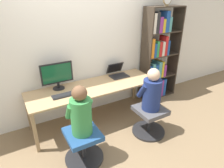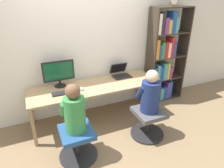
{
  "view_description": "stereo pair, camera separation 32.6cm",
  "coord_description": "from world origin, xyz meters",
  "views": [
    {
      "loc": [
        -1.28,
        -2.53,
        2.22
      ],
      "look_at": [
        0.23,
        0.14,
        0.78
      ],
      "focal_mm": 32.0,
      "sensor_mm": 36.0,
      "label": 1
    },
    {
      "loc": [
        -0.99,
        -2.67,
        2.22
      ],
      "look_at": [
        0.23,
        0.14,
        0.78
      ],
      "focal_mm": 32.0,
      "sensor_mm": 36.0,
      "label": 2
    }
  ],
  "objects": [
    {
      "name": "wall_back",
      "position": [
        0.0,
        0.78,
        1.3
      ],
      "size": [
        10.0,
        0.05,
        2.6
      ],
      "color": "white",
      "rests_on": "ground_plane"
    },
    {
      "name": "ground_plane",
      "position": [
        0.0,
        0.0,
        0.0
      ],
      "size": [
        14.0,
        14.0,
        0.0
      ],
      "primitive_type": "plane",
      "color": "#846B4C"
    },
    {
      "name": "laptop",
      "position": [
        0.61,
        0.57,
        0.75
      ],
      "size": [
        0.34,
        0.34,
        0.23
      ],
      "color": "#2D2D30",
      "rests_on": "desk"
    },
    {
      "name": "person_at_laptop",
      "position": [
        0.64,
        -0.42,
        0.78
      ],
      "size": [
        0.36,
        0.33,
        0.69
      ],
      "color": "navy",
      "rests_on": "office_chair_right"
    },
    {
      "name": "office_chair_left",
      "position": [
        -0.56,
        -0.44,
        0.26
      ],
      "size": [
        0.56,
        0.56,
        0.47
      ],
      "color": "#262628",
      "rests_on": "ground_plane"
    },
    {
      "name": "desktop_monitor",
      "position": [
        -0.57,
        0.57,
        0.95
      ],
      "size": [
        0.53,
        0.2,
        0.46
      ],
      "color": "black",
      "rests_on": "desk"
    },
    {
      "name": "bookshelf",
      "position": [
        1.57,
        0.53,
        0.93
      ],
      "size": [
        0.82,
        0.32,
        1.95
      ],
      "color": "#382D23",
      "rests_on": "ground_plane"
    },
    {
      "name": "person_at_monitor",
      "position": [
        -0.56,
        -0.43,
        0.78
      ],
      "size": [
        0.34,
        0.32,
        0.7
      ],
      "color": "#388C47",
      "rests_on": "office_chair_left"
    },
    {
      "name": "desk",
      "position": [
        0.0,
        0.36,
        0.65
      ],
      "size": [
        2.29,
        0.72,
        0.7
      ],
      "color": "tan",
      "rests_on": "ground_plane"
    },
    {
      "name": "computer_mouse_by_keyboard",
      "position": [
        -0.26,
        0.29,
        0.72
      ],
      "size": [
        0.06,
        0.11,
        0.04
      ],
      "color": "silver",
      "rests_on": "desk"
    },
    {
      "name": "office_chair_right",
      "position": [
        0.64,
        -0.42,
        0.26
      ],
      "size": [
        0.56,
        0.56,
        0.47
      ],
      "color": "#262628",
      "rests_on": "ground_plane"
    },
    {
      "name": "desk_clock",
      "position": [
        1.6,
        0.45,
        2.06
      ],
      "size": [
        0.19,
        0.03,
        0.21
      ],
      "color": "olive",
      "rests_on": "bookshelf"
    },
    {
      "name": "keyboard",
      "position": [
        -0.54,
        0.27,
        0.72
      ],
      "size": [
        0.42,
        0.14,
        0.03
      ],
      "color": "#232326",
      "rests_on": "desk"
    }
  ]
}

